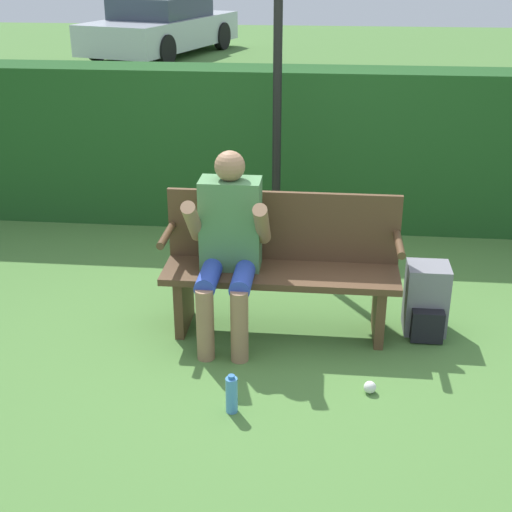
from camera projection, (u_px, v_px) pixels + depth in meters
ground_plane at (280, 330)px, 4.79m from camera, size 40.00×40.00×0.00m
hedge_back at (297, 148)px, 6.39m from camera, size 12.00×0.50×1.41m
park_bench at (281, 264)px, 4.66m from camera, size 1.53×0.43×0.91m
person_seated at (229, 240)px, 4.50m from camera, size 0.52×0.60×1.22m
backpack at (426, 301)px, 4.70m from camera, size 0.27×0.33×0.47m
water_bottle at (232, 394)px, 3.91m from camera, size 0.07×0.07×0.23m
signpost at (277, 92)px, 5.53m from camera, size 0.30×0.09×2.38m
parked_car at (162, 27)px, 16.61m from camera, size 3.08×4.89×1.31m
litter_crumple at (370, 387)px, 4.11m from camera, size 0.07×0.07×0.07m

